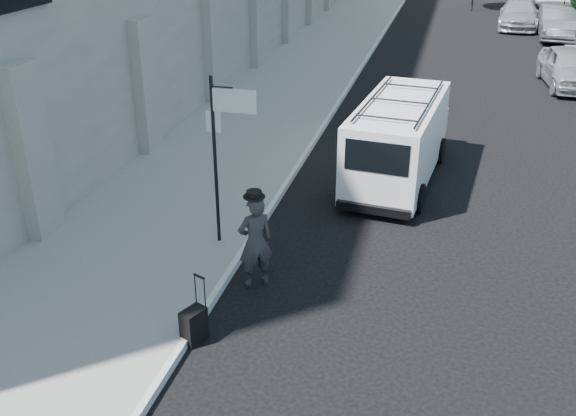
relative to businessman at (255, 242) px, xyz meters
The scene contains 9 objects.
ground 2.62m from the businessman, 54.57° to the right, with size 120.00×120.00×0.00m, color black.
sidewalk_left 14.31m from the businessman, 101.42° to the left, with size 4.50×48.00×0.15m, color gray.
sign_pole 2.31m from the businessman, 128.09° to the left, with size 1.03×0.07×3.50m.
businessman is the anchor object (origin of this frame).
suitcase 2.08m from the businessman, 103.83° to the right, with size 0.41×0.49×1.18m.
cargo_van 6.21m from the businessman, 70.52° to the left, with size 2.37×5.65×2.09m.
parked_car_a 18.21m from the businessman, 65.52° to the left, with size 1.77×4.40×1.50m, color #A9ADB1.
parked_car_b 27.73m from the businessman, 72.75° to the left, with size 1.69×4.84×1.60m, color #4E5154.
parked_car_c 29.96m from the businessman, 77.49° to the left, with size 2.07×5.08×1.47m, color #A0A2A8.
Camera 1 is at (1.75, -7.92, 6.66)m, focal length 40.00 mm.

